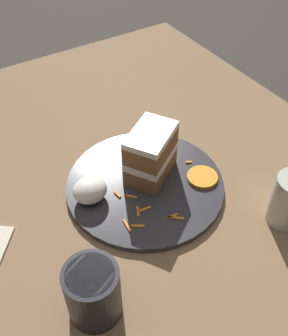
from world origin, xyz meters
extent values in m
plane|color=#38332D|center=(0.00, 0.00, 0.00)|extent=(6.00, 6.00, 0.00)
cube|color=#846647|center=(0.00, 0.00, 0.01)|extent=(0.98, 1.12, 0.03)
cylinder|color=#333338|center=(0.06, 0.00, 0.03)|extent=(0.29, 0.29, 0.01)
cube|color=brown|center=(0.08, 0.01, 0.06)|extent=(0.12, 0.11, 0.04)
cube|color=white|center=(0.08, 0.01, 0.08)|extent=(0.12, 0.11, 0.02)
cube|color=brown|center=(0.08, 0.01, 0.11)|extent=(0.12, 0.11, 0.04)
cube|color=white|center=(0.08, 0.01, 0.14)|extent=(0.12, 0.11, 0.01)
ellipsoid|color=white|center=(-0.04, 0.02, 0.06)|extent=(0.06, 0.06, 0.04)
cylinder|color=orange|center=(0.16, -0.05, 0.04)|extent=(0.06, 0.06, 0.01)
cube|color=orange|center=(0.01, -0.05, 0.04)|extent=(0.01, 0.02, 0.00)
cube|color=orange|center=(0.06, -0.10, 0.04)|extent=(0.02, 0.02, 0.00)
cube|color=orange|center=(-0.01, -0.08, 0.04)|extent=(0.02, 0.02, 0.00)
cube|color=orange|center=(0.16, 0.00, 0.04)|extent=(0.01, 0.01, 0.00)
cube|color=orange|center=(0.00, 0.00, 0.04)|extent=(0.01, 0.02, 0.00)
cube|color=orange|center=(0.06, -0.09, 0.04)|extent=(0.02, 0.01, 0.00)
cube|color=orange|center=(0.02, -0.05, 0.04)|extent=(0.02, 0.01, 0.00)
cube|color=orange|center=(0.02, -0.02, 0.04)|extent=(0.02, 0.02, 0.00)
cube|color=orange|center=(-0.02, -0.07, 0.04)|extent=(0.01, 0.03, 0.00)
cylinder|color=silver|center=(0.22, -0.19, 0.05)|extent=(0.06, 0.06, 0.03)
cylinder|color=#232328|center=(-0.13, -0.17, 0.08)|extent=(0.08, 0.08, 0.10)
cylinder|color=#382314|center=(-0.13, -0.17, 0.12)|extent=(0.07, 0.07, 0.01)
camera|label=1|loc=(-0.21, -0.42, 0.57)|focal=42.00mm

